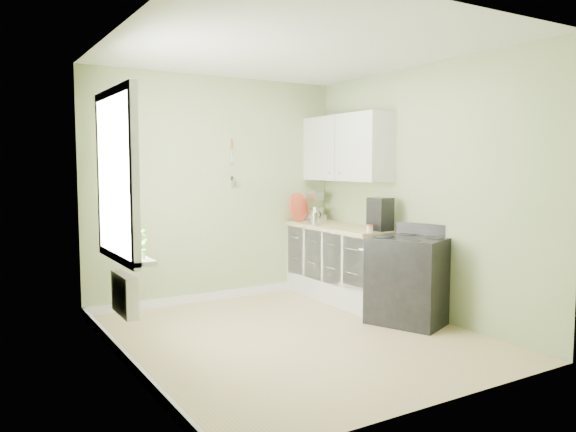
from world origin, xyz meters
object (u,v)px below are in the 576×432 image
coffee_maker (380,215)px  stove (409,279)px  kettle (315,217)px  stand_mixer (313,207)px

coffee_maker → stove: bearing=-96.7°
kettle → coffee_maker: 0.96m
stand_mixer → coffee_maker: bearing=-90.9°
stove → coffee_maker: (0.06, 0.55, 0.63)m
kettle → coffee_maker: coffee_maker is taller
coffee_maker → kettle: bearing=106.2°
stand_mixer → coffee_maker: 1.39m
stand_mixer → coffee_maker: size_ratio=1.17×
kettle → coffee_maker: (0.27, -0.91, 0.08)m
stove → kettle: (-0.20, 1.46, 0.55)m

